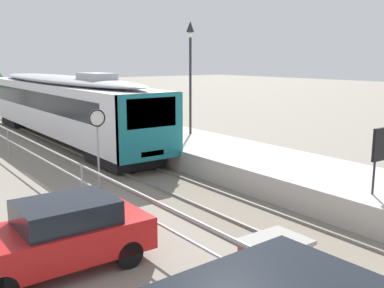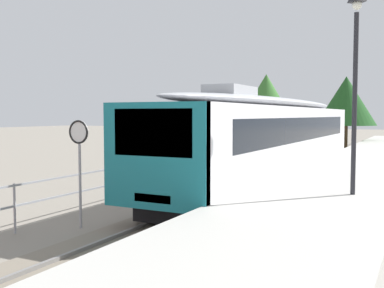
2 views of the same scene
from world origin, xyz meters
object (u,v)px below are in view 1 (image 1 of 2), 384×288
Objects in this scene: commuter_train at (62,103)px; parked_hatchback_red at (58,236)px; platform_lamp_mid_platform at (190,56)px; speed_limit_sign at (97,129)px; brick_utility_cabinet at (274,267)px.

commuter_train is 4.81× the size of parked_hatchback_red.
parked_hatchback_red is (-9.61, -8.41, -3.83)m from platform_lamp_mid_platform.
parked_hatchback_red is at bearing -110.55° from commuter_train.
platform_lamp_mid_platform is at bearing 41.17° from parked_hatchback_red.
speed_limit_sign is 6.37m from parked_hatchback_red.
platform_lamp_mid_platform is at bearing 26.64° from speed_limit_sign.
speed_limit_sign is 0.70× the size of parked_hatchback_red.
commuter_train is 18.49m from brick_utility_cabinet.
commuter_train is 7.96m from platform_lamp_mid_platform.
platform_lamp_mid_platform is 4.42× the size of brick_utility_cabinet.
platform_lamp_mid_platform is 13.33m from parked_hatchback_red.
platform_lamp_mid_platform is 1.91× the size of speed_limit_sign.
parked_hatchback_red is (-3.34, -5.26, -1.33)m from speed_limit_sign.
parked_hatchback_red is at bearing -122.42° from speed_limit_sign.
brick_utility_cabinet is at bearing -49.29° from parked_hatchback_red.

